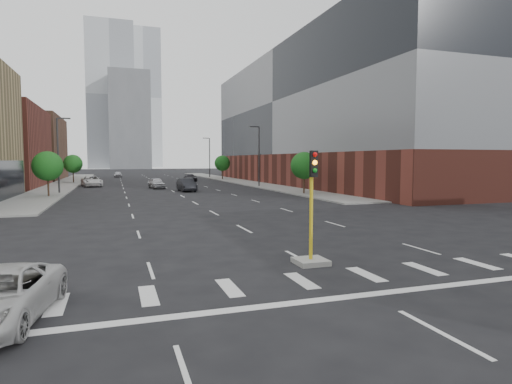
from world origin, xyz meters
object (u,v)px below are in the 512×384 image
median_traffic_signal (311,239)px  car_deep_right (190,178)px  car_far_left (92,181)px  car_distant (118,174)px  car_mid_right (187,185)px  car_near_left (157,183)px

median_traffic_signal → car_deep_right: median_traffic_signal is taller
car_far_left → car_distant: (4.12, 36.27, -0.13)m
median_traffic_signal → car_distant: size_ratio=1.08×
median_traffic_signal → car_distant: (-6.38, 91.32, -0.28)m
car_mid_right → median_traffic_signal: bearing=-95.0°
car_near_left → car_deep_right: size_ratio=0.93×
car_mid_right → car_distant: 51.42m
median_traffic_signal → car_mid_right: bearing=87.6°
median_traffic_signal → car_deep_right: size_ratio=0.91×
car_far_left → car_distant: size_ratio=1.45×
car_near_left → car_far_left: size_ratio=0.76×
car_deep_right → car_distant: size_ratio=1.18×
car_mid_right → car_far_left: car_mid_right is taller
car_near_left → car_mid_right: car_mid_right is taller
car_near_left → car_deep_right: 20.40m
median_traffic_signal → car_near_left: (-1.50, 47.34, -0.21)m
car_far_left → car_distant: car_far_left is taller
car_mid_right → car_distant: bearing=96.4°
car_mid_right → car_near_left: bearing=112.5°
car_far_left → car_deep_right: 20.27m
median_traffic_signal → car_far_left: bearing=100.8°
car_far_left → car_distant: 36.51m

